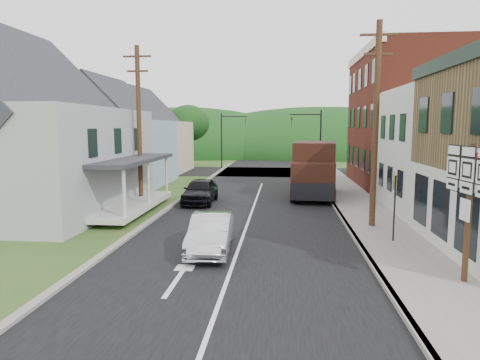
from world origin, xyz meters
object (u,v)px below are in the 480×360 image
(delivery_van, at_px, (314,170))
(route_sign_cluster, at_px, (468,193))
(warning_sign, at_px, (394,197))
(silver_sedan, at_px, (211,234))
(dark_sedan, at_px, (200,191))

(delivery_van, height_order, route_sign_cluster, route_sign_cluster)
(delivery_van, relative_size, warning_sign, 2.41)
(delivery_van, bearing_deg, silver_sedan, -105.00)
(route_sign_cluster, relative_size, warning_sign, 1.45)
(warning_sign, bearing_deg, silver_sedan, -148.90)
(delivery_van, distance_m, warning_sign, 11.15)
(silver_sedan, relative_size, dark_sedan, 0.94)
(dark_sedan, bearing_deg, silver_sedan, -77.26)
(route_sign_cluster, bearing_deg, dark_sedan, 122.51)
(delivery_van, xyz_separation_m, warning_sign, (2.25, -10.92, 0.09))
(delivery_van, height_order, warning_sign, delivery_van)
(silver_sedan, height_order, route_sign_cluster, route_sign_cluster)
(silver_sedan, height_order, dark_sedan, dark_sedan)
(delivery_van, relative_size, route_sign_cluster, 1.66)
(route_sign_cluster, distance_m, warning_sign, 4.47)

